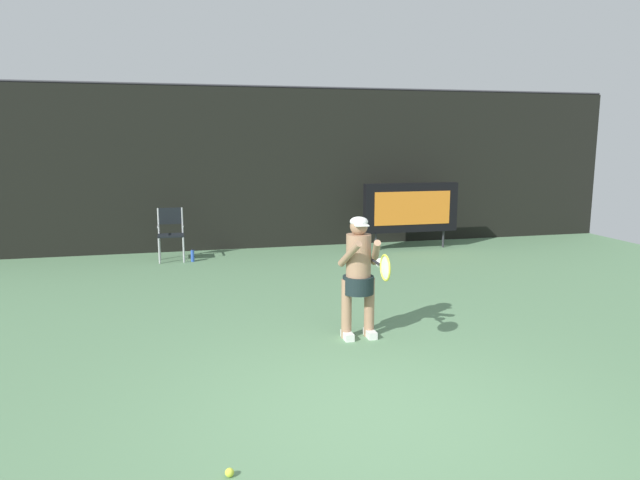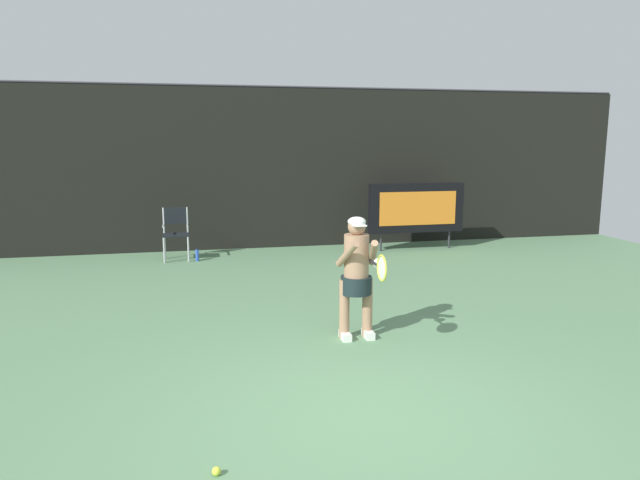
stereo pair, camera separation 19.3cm
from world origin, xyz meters
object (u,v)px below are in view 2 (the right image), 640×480
(scoreboard, at_px, (416,208))
(tennis_player, at_px, (357,272))
(umpire_chair, at_px, (176,230))
(water_bottle, at_px, (197,255))
(tennis_ball_loose, at_px, (216,471))
(tennis_racket, at_px, (381,268))

(scoreboard, bearing_deg, tennis_player, -118.71)
(umpire_chair, xyz_separation_m, water_bottle, (0.41, -0.23, -0.50))
(scoreboard, relative_size, tennis_ball_loose, 32.35)
(water_bottle, relative_size, tennis_racket, 0.44)
(scoreboard, xyz_separation_m, tennis_player, (-2.97, -5.42, -0.10))
(umpire_chair, relative_size, tennis_player, 0.70)
(scoreboard, relative_size, water_bottle, 8.30)
(tennis_racket, bearing_deg, tennis_player, 113.66)
(tennis_ball_loose, bearing_deg, umpire_chair, 93.15)
(tennis_player, relative_size, tennis_racket, 2.55)
(water_bottle, bearing_deg, umpire_chair, 150.42)
(scoreboard, bearing_deg, tennis_racket, -115.37)
(tennis_racket, height_order, tennis_ball_loose, tennis_racket)
(water_bottle, relative_size, tennis_ball_loose, 3.90)
(tennis_player, distance_m, tennis_ball_loose, 3.38)
(umpire_chair, height_order, tennis_player, tennis_player)
(water_bottle, distance_m, tennis_player, 5.57)
(umpire_chair, distance_m, tennis_player, 5.90)
(tennis_player, xyz_separation_m, tennis_racket, (0.12, -0.59, 0.18))
(tennis_player, xyz_separation_m, tennis_ball_loose, (-1.86, -2.71, -0.82))
(water_bottle, distance_m, tennis_racket, 6.19)
(water_bottle, distance_m, tennis_ball_loose, 7.90)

